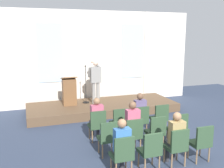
% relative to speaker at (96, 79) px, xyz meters
% --- Properties ---
extents(rear_partition, '(9.42, 0.14, 4.14)m').
position_rel_speaker_xyz_m(rear_partition, '(0.26, 1.20, 0.74)').
color(rear_partition, silver).
rests_on(rear_partition, ground).
extents(stage_platform, '(5.97, 2.16, 0.33)m').
position_rel_speaker_xyz_m(stage_platform, '(0.24, -0.17, -1.18)').
color(stage_platform, brown).
rests_on(stage_platform, ground).
extents(speaker, '(0.51, 0.69, 1.74)m').
position_rel_speaker_xyz_m(speaker, '(0.00, 0.00, 0.00)').
color(speaker, gray).
rests_on(speaker, stage_platform).
extents(mic_stand, '(0.28, 0.28, 1.55)m').
position_rel_speaker_xyz_m(mic_stand, '(-0.38, 0.15, -0.68)').
color(mic_stand, black).
rests_on(mic_stand, stage_platform).
extents(lectern, '(0.60, 0.48, 1.16)m').
position_rel_speaker_xyz_m(lectern, '(-1.07, 0.06, -0.46)').
color(lectern, brown).
rests_on(lectern, stage_platform).
extents(chair_r0_c0, '(0.46, 0.44, 0.94)m').
position_rel_speaker_xyz_m(chair_r0_c0, '(-0.79, -3.05, -0.81)').
color(chair_r0_c0, olive).
rests_on(chair_r0_c0, ground).
extents(audience_r0_c0, '(0.36, 0.39, 1.30)m').
position_rel_speaker_xyz_m(audience_r0_c0, '(-0.79, -2.97, -0.62)').
color(audience_r0_c0, '#2D2D33').
rests_on(audience_r0_c0, ground).
extents(chair_r0_c1, '(0.46, 0.44, 0.94)m').
position_rel_speaker_xyz_m(chair_r0_c1, '(-0.10, -3.05, -0.81)').
color(chair_r0_c1, olive).
rests_on(chair_r0_c1, ground).
extents(chair_r0_c2, '(0.46, 0.44, 0.94)m').
position_rel_speaker_xyz_m(chair_r0_c2, '(0.58, -3.05, -0.81)').
color(chair_r0_c2, olive).
rests_on(chair_r0_c2, ground).
extents(audience_r0_c2, '(0.36, 0.39, 1.34)m').
position_rel_speaker_xyz_m(audience_r0_c2, '(0.58, -2.97, -0.60)').
color(audience_r0_c2, '#2D2D33').
rests_on(audience_r0_c2, ground).
extents(chair_r0_c3, '(0.46, 0.44, 0.94)m').
position_rel_speaker_xyz_m(chair_r0_c3, '(1.27, -3.05, -0.81)').
color(chair_r0_c3, olive).
rests_on(chair_r0_c3, ground).
extents(chair_r1_c0, '(0.46, 0.44, 0.94)m').
position_rel_speaker_xyz_m(chair_r1_c0, '(-0.79, -4.07, -0.81)').
color(chair_r1_c0, olive).
rests_on(chair_r1_c0, ground).
extents(chair_r1_c1, '(0.46, 0.44, 0.94)m').
position_rel_speaker_xyz_m(chair_r1_c1, '(-0.10, -4.07, -0.81)').
color(chair_r1_c1, olive).
rests_on(chair_r1_c1, ground).
extents(audience_r1_c1, '(0.36, 0.39, 1.38)m').
position_rel_speaker_xyz_m(audience_r1_c1, '(-0.10, -3.99, -0.58)').
color(audience_r1_c1, '#2D2D33').
rests_on(audience_r1_c1, ground).
extents(chair_r1_c2, '(0.46, 0.44, 0.94)m').
position_rel_speaker_xyz_m(chair_r1_c2, '(0.58, -4.07, -0.81)').
color(chair_r1_c2, olive).
rests_on(chair_r1_c2, ground).
extents(chair_r1_c3, '(0.46, 0.44, 0.94)m').
position_rel_speaker_xyz_m(chair_r1_c3, '(1.27, -4.07, -0.81)').
color(chair_r1_c3, olive).
rests_on(chair_r1_c3, ground).
extents(chair_r2_c0, '(0.46, 0.44, 0.94)m').
position_rel_speaker_xyz_m(chair_r2_c0, '(-0.79, -5.08, -0.81)').
color(chair_r2_c0, olive).
rests_on(chair_r2_c0, ground).
extents(audience_r2_c0, '(0.36, 0.39, 1.30)m').
position_rel_speaker_xyz_m(audience_r2_c0, '(-0.79, -5.00, -0.62)').
color(audience_r2_c0, '#2D2D33').
rests_on(audience_r2_c0, ground).
extents(chair_r2_c1, '(0.46, 0.44, 0.94)m').
position_rel_speaker_xyz_m(chair_r2_c1, '(-0.10, -5.08, -0.81)').
color(chair_r2_c1, olive).
rests_on(chair_r2_c1, ground).
extents(chair_r2_c2, '(0.46, 0.44, 0.94)m').
position_rel_speaker_xyz_m(chair_r2_c2, '(0.58, -5.08, -0.81)').
color(chair_r2_c2, olive).
rests_on(chair_r2_c2, ground).
extents(audience_r2_c2, '(0.36, 0.39, 1.32)m').
position_rel_speaker_xyz_m(audience_r2_c2, '(0.58, -5.00, -0.61)').
color(audience_r2_c2, '#2D2D33').
rests_on(audience_r2_c2, ground).
extents(chair_r2_c3, '(0.46, 0.44, 0.94)m').
position_rel_speaker_xyz_m(chair_r2_c3, '(1.27, -5.08, -0.81)').
color(chair_r2_c3, olive).
rests_on(chair_r2_c3, ground).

